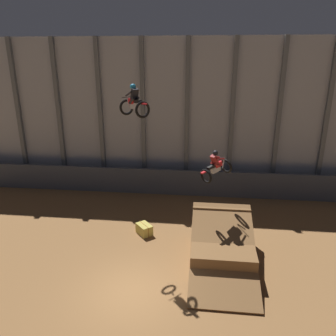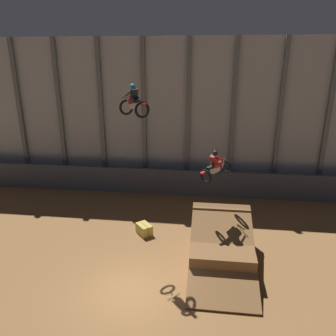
{
  "view_description": "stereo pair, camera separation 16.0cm",
  "coord_description": "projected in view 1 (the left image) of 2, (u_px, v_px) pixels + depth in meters",
  "views": [
    {
      "loc": [
        2.73,
        -10.81,
        9.15
      ],
      "look_at": [
        0.9,
        5.45,
        3.59
      ],
      "focal_mm": 35.0,
      "sensor_mm": 36.0,
      "label": 1
    },
    {
      "loc": [
        2.88,
        -10.8,
        9.15
      ],
      "look_at": [
        0.9,
        5.45,
        3.59
      ],
      "focal_mm": 35.0,
      "sensor_mm": 36.0,
      "label": 2
    }
  ],
  "objects": [
    {
      "name": "lower_barrier",
      "position": [
        163.0,
        182.0,
        22.82
      ],
      "size": [
        31.36,
        0.2,
        1.81
      ],
      "color": "#474C56",
      "rests_on": "ground_plane"
    },
    {
      "name": "dirt_ramp",
      "position": [
        222.0,
        244.0,
        15.52
      ],
      "size": [
        2.88,
        5.42,
        2.15
      ],
      "color": "brown",
      "rests_on": "ground_plane"
    },
    {
      "name": "ground_plane",
      "position": [
        131.0,
        293.0,
        13.41
      ],
      "size": [
        60.0,
        60.0,
        0.0
      ],
      "primitive_type": "plane",
      "color": "olive"
    },
    {
      "name": "hay_bale_trackside",
      "position": [
        144.0,
        229.0,
        17.78
      ],
      "size": [
        1.04,
        1.07,
        0.57
      ],
      "rotation": [
        0.0,
        0.0,
        2.27
      ],
      "color": "#CCB751",
      "rests_on": "ground_plane"
    },
    {
      "name": "rider_bike_left_air",
      "position": [
        134.0,
        103.0,
        14.48
      ],
      "size": [
        1.58,
        1.63,
        1.47
      ],
      "rotation": [
        -0.04,
        0.0,
        0.74
      ],
      "color": "black"
    },
    {
      "name": "arena_back_wall",
      "position": [
        165.0,
        117.0,
        22.67
      ],
      "size": [
        32.0,
        0.4,
        10.46
      ],
      "color": "#A3A8B2",
      "rests_on": "ground_plane"
    },
    {
      "name": "rider_bike_right_air",
      "position": [
        216.0,
        167.0,
        15.78
      ],
      "size": [
        1.66,
        1.65,
        1.56
      ],
      "rotation": [
        0.16,
        0.0,
        -0.79
      ],
      "color": "black"
    }
  ]
}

